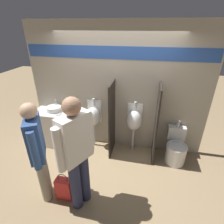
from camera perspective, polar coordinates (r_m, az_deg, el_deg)
The scene contains 13 objects.
ground_plane at distance 3.90m, azimuth -0.52°, elevation -15.05°, with size 16.00×16.00×0.00m, color #997F5B.
display_wall at distance 3.71m, azimuth 1.35°, elevation 7.24°, with size 3.78×0.07×2.70m.
sink_counter at distance 4.36m, azimuth -18.47°, elevation -4.82°, with size 0.80×0.50×0.84m.
sink_basin at distance 4.16m, azimuth -18.47°, elevation 1.03°, with size 0.33×0.33×0.24m.
cell_phone at distance 3.97m, azimuth -16.99°, elevation -0.73°, with size 0.07×0.14×0.01m.
divider_near_counter at distance 3.67m, azimuth -0.05°, elevation -2.58°, with size 0.03×0.57×1.61m.
divider_mid at distance 3.62m, azimuth 14.22°, elevation -3.92°, with size 0.03×0.57×1.61m.
urinal_near_counter at distance 3.91m, azimuth -6.15°, elevation -1.43°, with size 0.34×0.31×1.16m.
urinal_far at distance 3.76m, azimuth 7.20°, elevation -2.75°, with size 0.34×0.31×1.16m.
toilet at distance 3.93m, azimuth 20.10°, elevation -11.38°, with size 0.42×0.58×0.84m.
person_in_vest at distance 2.85m, azimuth -23.04°, elevation -11.47°, with size 0.38×0.53×1.70m.
person_with_lanyard at distance 2.53m, azimuth -11.45°, elevation -12.70°, with size 0.39×0.58×1.83m.
shopping_bag at distance 3.21m, azimuth -15.31°, elevation -22.89°, with size 0.26×0.14×0.51m.
Camera 1 is at (0.62, -2.85, 2.59)m, focal length 28.00 mm.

